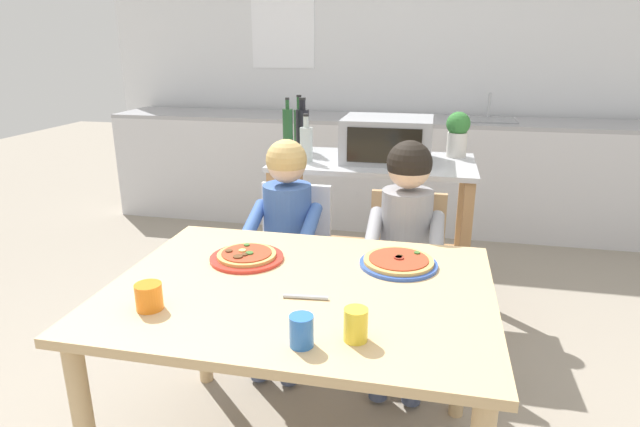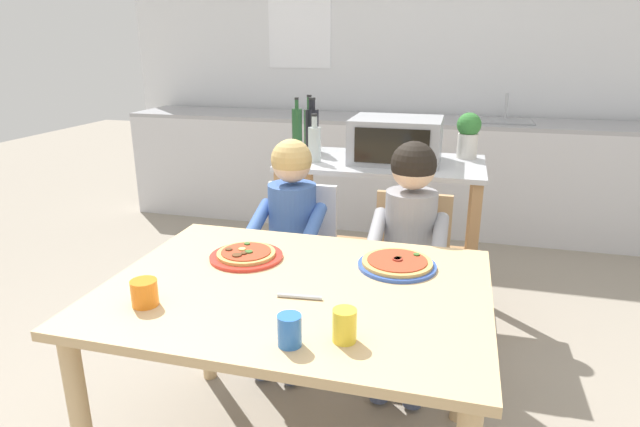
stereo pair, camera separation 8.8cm
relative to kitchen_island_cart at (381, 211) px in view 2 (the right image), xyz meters
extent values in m
plane|color=gray|center=(-0.08, -0.02, -0.58)|extent=(12.65, 12.65, 0.00)
cube|color=silver|center=(-0.08, 1.94, 0.77)|extent=(5.08, 0.12, 2.70)
cube|color=white|center=(-1.03, 1.87, 1.07)|extent=(0.56, 0.01, 0.80)
cube|color=silver|center=(-0.08, 1.53, -0.15)|extent=(4.57, 0.60, 0.86)
cube|color=#9E9EA3|center=(-0.08, 1.53, 0.29)|extent=(4.57, 0.60, 0.03)
cube|color=gray|center=(0.72, 1.53, 0.31)|extent=(0.40, 0.33, 0.02)
cylinder|color=#B7BABF|center=(0.72, 1.65, 0.41)|extent=(0.02, 0.02, 0.20)
cube|color=#B7BABF|center=(0.00, 0.00, 0.27)|extent=(1.06, 0.60, 0.02)
cube|color=#AD7F51|center=(0.00, 0.00, -0.28)|extent=(0.98, 0.55, 0.02)
cube|color=#AD7F51|center=(-0.49, -0.26, -0.16)|extent=(0.05, 0.05, 0.84)
cube|color=#AD7F51|center=(0.49, -0.26, -0.16)|extent=(0.05, 0.05, 0.84)
cube|color=#AD7F51|center=(-0.49, 0.26, -0.16)|extent=(0.05, 0.05, 0.84)
cube|color=#AD7F51|center=(0.49, 0.26, -0.16)|extent=(0.05, 0.05, 0.84)
cube|color=#999BA0|center=(0.07, 0.00, 0.40)|extent=(0.46, 0.37, 0.23)
cube|color=black|center=(0.07, -0.19, 0.40)|extent=(0.37, 0.01, 0.18)
cylinder|color=black|center=(0.23, -0.19, 0.33)|extent=(0.02, 0.01, 0.02)
cylinder|color=black|center=(-0.42, 0.10, 0.41)|extent=(0.07, 0.07, 0.25)
cylinder|color=black|center=(-0.42, 0.10, 0.56)|extent=(0.04, 0.04, 0.05)
cylinder|color=black|center=(-0.42, 0.10, 0.59)|extent=(0.04, 0.04, 0.01)
cylinder|color=#ADB7B2|center=(-0.35, -0.12, 0.38)|extent=(0.07, 0.07, 0.18)
cylinder|color=#ADB7B2|center=(-0.35, -0.12, 0.50)|extent=(0.03, 0.03, 0.06)
cylinder|color=black|center=(-0.35, -0.12, 0.53)|extent=(0.03, 0.03, 0.01)
cylinder|color=#1E4723|center=(-0.48, 0.00, 0.42)|extent=(0.06, 0.06, 0.26)
cylinder|color=#1E4723|center=(-0.48, 0.00, 0.57)|extent=(0.02, 0.02, 0.05)
cylinder|color=black|center=(-0.48, 0.00, 0.60)|extent=(0.02, 0.02, 0.01)
cylinder|color=#1E4723|center=(-0.46, 0.19, 0.40)|extent=(0.06, 0.06, 0.23)
cylinder|color=#1E4723|center=(-0.46, 0.19, 0.55)|extent=(0.03, 0.03, 0.07)
cylinder|color=black|center=(-0.46, 0.19, 0.60)|extent=(0.03, 0.03, 0.01)
cylinder|color=beige|center=(0.43, 0.19, 0.35)|extent=(0.11, 0.11, 0.13)
sphere|color=#337533|center=(0.43, 0.19, 0.47)|extent=(0.13, 0.13, 0.13)
cube|color=tan|center=(-0.08, -1.29, 0.13)|extent=(1.23, 0.93, 0.03)
cylinder|color=tan|center=(-0.64, -0.88, -0.24)|extent=(0.06, 0.06, 0.69)
cylinder|color=tan|center=(0.47, -0.88, -0.24)|extent=(0.06, 0.06, 0.69)
cube|color=silver|center=(-0.33, -0.57, -0.14)|extent=(0.36, 0.36, 0.04)
cube|color=silver|center=(-0.33, -0.41, 0.05)|extent=(0.34, 0.03, 0.38)
cylinder|color=silver|center=(-0.18, -0.72, -0.36)|extent=(0.03, 0.03, 0.42)
cylinder|color=silver|center=(-0.48, -0.72, -0.36)|extent=(0.03, 0.03, 0.42)
cylinder|color=silver|center=(-0.18, -0.42, -0.36)|extent=(0.03, 0.03, 0.42)
cylinder|color=silver|center=(-0.48, -0.42, -0.36)|extent=(0.03, 0.03, 0.42)
cube|color=tan|center=(0.22, -0.60, -0.14)|extent=(0.36, 0.36, 0.04)
cube|color=tan|center=(0.22, -0.44, 0.05)|extent=(0.34, 0.03, 0.38)
cylinder|color=tan|center=(0.37, -0.75, -0.36)|extent=(0.03, 0.03, 0.42)
cylinder|color=tan|center=(0.07, -0.75, -0.36)|extent=(0.03, 0.03, 0.42)
cylinder|color=tan|center=(0.37, -0.45, -0.36)|extent=(0.03, 0.03, 0.42)
cylinder|color=tan|center=(0.07, -0.45, -0.36)|extent=(0.03, 0.03, 0.42)
cube|color=#424C6B|center=(-0.26, -0.71, -0.10)|extent=(0.10, 0.30, 0.10)
cylinder|color=#424C6B|center=(-0.26, -0.84, -0.34)|extent=(0.08, 0.08, 0.44)
cube|color=#424C6B|center=(-0.40, -0.71, -0.10)|extent=(0.10, 0.30, 0.10)
cylinder|color=#424C6B|center=(-0.40, -0.84, -0.34)|extent=(0.08, 0.08, 0.44)
cylinder|color=#3D60A8|center=(-0.20, -0.67, 0.13)|extent=(0.06, 0.26, 0.15)
cylinder|color=#3D60A8|center=(-0.46, -0.67, 0.13)|extent=(0.06, 0.26, 0.15)
cylinder|color=#3D60A8|center=(-0.33, -0.57, 0.09)|extent=(0.22, 0.22, 0.38)
sphere|color=beige|center=(-0.33, -0.57, 0.38)|extent=(0.18, 0.18, 0.18)
sphere|color=tan|center=(-0.33, -0.57, 0.39)|extent=(0.18, 0.18, 0.18)
cube|color=#424C6B|center=(0.29, -0.74, -0.10)|extent=(0.10, 0.30, 0.10)
cylinder|color=#424C6B|center=(0.29, -0.87, -0.34)|extent=(0.08, 0.08, 0.44)
cube|color=#424C6B|center=(0.15, -0.74, -0.10)|extent=(0.10, 0.30, 0.10)
cylinder|color=#424C6B|center=(0.15, -0.87, -0.34)|extent=(0.08, 0.08, 0.44)
cylinder|color=gray|center=(0.35, -0.70, 0.13)|extent=(0.06, 0.26, 0.15)
cylinder|color=gray|center=(0.09, -0.70, 0.13)|extent=(0.06, 0.26, 0.15)
cylinder|color=gray|center=(0.22, -0.60, 0.10)|extent=(0.22, 0.22, 0.39)
sphere|color=beige|center=(0.22, -0.60, 0.39)|extent=(0.18, 0.18, 0.18)
sphere|color=black|center=(0.22, -0.60, 0.41)|extent=(0.19, 0.19, 0.19)
cylinder|color=red|center=(-0.33, -1.12, 0.15)|extent=(0.27, 0.27, 0.01)
cylinder|color=tan|center=(-0.33, -1.12, 0.16)|extent=(0.21, 0.21, 0.01)
cylinder|color=#B23D23|center=(-0.33, -1.12, 0.17)|extent=(0.18, 0.18, 0.00)
cylinder|color=#563319|center=(-0.39, -1.12, 0.17)|extent=(0.03, 0.03, 0.01)
cylinder|color=#DBC666|center=(-0.35, -1.11, 0.17)|extent=(0.03, 0.03, 0.01)
cylinder|color=#563319|center=(-0.32, -1.15, 0.17)|extent=(0.02, 0.02, 0.01)
cylinder|color=#386628|center=(-0.31, -1.13, 0.17)|extent=(0.03, 0.03, 0.01)
cylinder|color=#386628|center=(-0.35, -1.06, 0.17)|extent=(0.02, 0.02, 0.01)
cylinder|color=#563319|center=(-0.34, -1.17, 0.17)|extent=(0.03, 0.03, 0.01)
cylinder|color=#3356B7|center=(0.22, -1.06, 0.15)|extent=(0.27, 0.27, 0.01)
cylinder|color=tan|center=(0.22, -1.06, 0.16)|extent=(0.25, 0.25, 0.01)
cylinder|color=#B23D23|center=(0.22, -1.06, 0.17)|extent=(0.21, 0.21, 0.00)
cylinder|color=#386628|center=(0.21, -1.06, 0.17)|extent=(0.02, 0.02, 0.01)
cylinder|color=#563319|center=(0.22, -1.04, 0.17)|extent=(0.02, 0.02, 0.01)
cylinder|color=maroon|center=(0.22, -1.06, 0.17)|extent=(0.04, 0.04, 0.01)
cylinder|color=#386628|center=(0.28, -1.00, 0.17)|extent=(0.02, 0.02, 0.01)
cylinder|color=orange|center=(-0.48, -1.53, 0.18)|extent=(0.08, 0.08, 0.08)
cylinder|color=yellow|center=(0.14, -1.57, 0.19)|extent=(0.06, 0.06, 0.09)
cylinder|color=blue|center=(0.01, -1.63, 0.18)|extent=(0.06, 0.06, 0.09)
cylinder|color=#B7BABF|center=(-0.04, -1.37, 0.15)|extent=(0.14, 0.02, 0.01)
camera|label=1|loc=(0.31, -2.80, 0.89)|focal=29.80mm
camera|label=2|loc=(0.40, -2.78, 0.89)|focal=29.80mm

